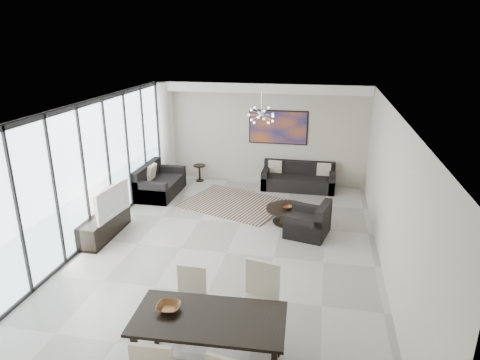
% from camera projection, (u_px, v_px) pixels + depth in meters
% --- Properties ---
extents(room_shell, '(6.00, 9.00, 2.90)m').
position_uv_depth(room_shell, '(250.00, 187.00, 8.05)').
color(room_shell, '#A8A39B').
rests_on(room_shell, ground).
extents(window_wall, '(0.37, 8.95, 2.90)m').
position_uv_depth(window_wall, '(88.00, 175.00, 8.65)').
color(window_wall, silver).
rests_on(window_wall, floor).
extents(soffit, '(5.98, 0.40, 0.26)m').
position_uv_depth(soffit, '(260.00, 88.00, 11.69)').
color(soffit, white).
rests_on(soffit, room_shell).
extents(painting, '(1.68, 0.04, 0.98)m').
position_uv_depth(painting, '(278.00, 127.00, 12.12)').
color(painting, '#C3571B').
rests_on(painting, room_shell).
extents(chandelier, '(0.66, 0.66, 0.71)m').
position_uv_depth(chandelier, '(261.00, 115.00, 10.10)').
color(chandelier, silver).
rests_on(chandelier, room_shell).
extents(rug, '(2.96, 2.60, 0.01)m').
position_uv_depth(rug, '(235.00, 203.00, 11.08)').
color(rug, black).
rests_on(rug, floor).
extents(coffee_table, '(1.03, 1.03, 0.36)m').
position_uv_depth(coffee_table, '(288.00, 214.00, 9.91)').
color(coffee_table, black).
rests_on(coffee_table, floor).
extents(bowl_coffee, '(0.28, 0.28, 0.07)m').
position_uv_depth(bowl_coffee, '(287.00, 208.00, 9.79)').
color(bowl_coffee, brown).
rests_on(bowl_coffee, coffee_table).
extents(sofa_main, '(2.02, 0.83, 0.74)m').
position_uv_depth(sofa_main, '(298.00, 180.00, 12.08)').
color(sofa_main, black).
rests_on(sofa_main, floor).
extents(loveseat, '(0.92, 1.64, 0.82)m').
position_uv_depth(loveseat, '(159.00, 184.00, 11.64)').
color(loveseat, black).
rests_on(loveseat, floor).
extents(armchair, '(1.02, 1.06, 0.75)m').
position_uv_depth(armchair, '(309.00, 224.00, 9.30)').
color(armchair, black).
rests_on(armchair, floor).
extents(side_table, '(0.36, 0.36, 0.50)m').
position_uv_depth(side_table, '(199.00, 170.00, 12.67)').
color(side_table, black).
rests_on(side_table, floor).
extents(tv_console, '(0.45, 1.62, 0.51)m').
position_uv_depth(tv_console, '(104.00, 225.00, 9.24)').
color(tv_console, black).
rests_on(tv_console, floor).
extents(television, '(0.27, 1.17, 0.67)m').
position_uv_depth(television, '(108.00, 201.00, 9.00)').
color(television, gray).
rests_on(television, tv_console).
extents(dining_table, '(1.97, 1.05, 0.80)m').
position_uv_depth(dining_table, '(209.00, 323.00, 5.41)').
color(dining_table, black).
rests_on(dining_table, floor).
extents(dining_chair_nw, '(0.45, 0.45, 0.95)m').
position_uv_depth(dining_chair_nw, '(190.00, 293.00, 6.32)').
color(dining_chair_nw, beige).
rests_on(dining_chair_nw, floor).
extents(dining_chair_ne, '(0.61, 0.61, 1.11)m').
position_uv_depth(dining_chair_ne, '(259.00, 294.00, 6.14)').
color(dining_chair_ne, beige).
rests_on(dining_chair_ne, floor).
extents(bowl_dining, '(0.33, 0.33, 0.08)m').
position_uv_depth(bowl_dining, '(168.00, 307.00, 5.51)').
color(bowl_dining, brown).
rests_on(bowl_dining, dining_table).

